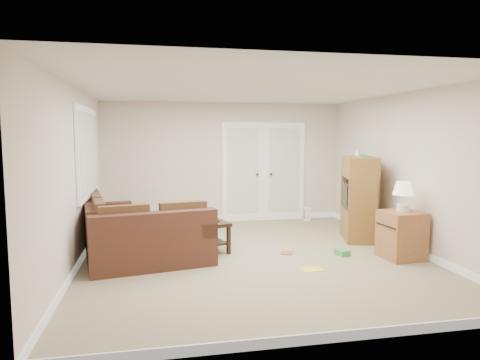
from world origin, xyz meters
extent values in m
plane|color=gray|center=(0.00, 0.00, 0.00)|extent=(5.50, 5.50, 0.00)
cube|color=silver|center=(0.00, 0.00, 2.50)|extent=(5.00, 5.50, 0.02)
cube|color=beige|center=(-2.50, 0.00, 1.25)|extent=(0.02, 5.50, 2.50)
cube|color=beige|center=(2.50, 0.00, 1.25)|extent=(0.02, 5.50, 2.50)
cube|color=beige|center=(0.00, 2.75, 1.25)|extent=(5.00, 0.02, 2.50)
cube|color=beige|center=(0.00, -2.75, 1.25)|extent=(5.00, 0.02, 2.50)
cube|color=white|center=(0.40, 2.72, 1.02)|extent=(0.90, 0.04, 2.13)
cube|color=white|center=(1.30, 2.72, 1.02)|extent=(0.90, 0.04, 2.13)
cube|color=white|center=(0.40, 2.69, 1.07)|extent=(0.68, 0.02, 1.80)
cube|color=white|center=(1.30, 2.69, 1.07)|extent=(0.68, 0.02, 1.80)
cube|color=white|center=(-2.47, 1.00, 1.55)|extent=(0.04, 1.92, 1.42)
cube|color=white|center=(-2.44, 1.00, 1.55)|extent=(0.02, 1.74, 1.24)
cube|color=#49291C|center=(-2.12, 0.91, 0.20)|extent=(1.24, 2.30, 0.40)
cube|color=#49291C|center=(-2.42, 0.85, 0.60)|extent=(0.62, 2.18, 0.41)
cube|color=#49291C|center=(-2.30, 1.87, 0.50)|extent=(0.88, 0.38, 0.21)
cube|color=brown|center=(-2.04, 0.92, 0.45)|extent=(0.94, 2.15, 0.11)
cube|color=#49291C|center=(-1.50, -0.08, 0.20)|extent=(1.83, 1.15, 0.40)
cube|color=#49291C|center=(-1.44, -0.39, 0.60)|extent=(1.72, 0.54, 0.41)
cube|color=#49291C|center=(-0.77, 0.05, 0.50)|extent=(0.38, 0.88, 0.21)
cube|color=brown|center=(-1.51, -0.01, 0.45)|extent=(1.69, 0.85, 0.11)
cube|color=black|center=(-0.77, 0.05, 0.62)|extent=(0.44, 0.80, 0.03)
cube|color=red|center=(-0.81, 0.26, 0.64)|extent=(0.32, 0.17, 0.02)
cube|color=black|center=(-0.74, 0.68, 0.46)|extent=(0.91, 1.30, 0.05)
cube|color=black|center=(-0.74, 0.68, 0.16)|extent=(0.80, 1.19, 0.03)
cylinder|color=white|center=(-0.82, 0.60, 0.57)|extent=(0.10, 0.10, 0.17)
cylinder|color=red|center=(-0.82, 0.60, 0.73)|extent=(0.01, 0.01, 0.15)
cube|color=teal|center=(-0.62, 0.38, 0.53)|extent=(0.26, 0.19, 0.10)
cube|color=white|center=(-0.70, 0.58, 0.49)|extent=(0.56, 0.73, 0.00)
cube|color=brown|center=(2.07, 0.74, 0.27)|extent=(0.73, 1.01, 0.54)
cube|color=brown|center=(2.07, 0.74, 1.27)|extent=(0.73, 1.01, 0.36)
cube|color=black|center=(2.05, 0.74, 0.77)|extent=(0.57, 0.65, 0.45)
cube|color=black|center=(1.84, 0.80, 0.79)|extent=(0.14, 0.46, 0.36)
cube|color=#429243|center=(2.01, 0.52, 1.48)|extent=(0.15, 0.19, 0.05)
cylinder|color=white|center=(2.15, 1.00, 1.51)|extent=(0.06, 0.06, 0.11)
cube|color=#986137|center=(2.15, -0.49, 0.35)|extent=(0.58, 0.58, 0.71)
cylinder|color=silver|center=(2.15, -0.49, 0.76)|extent=(0.17, 0.17, 0.11)
cylinder|color=silver|center=(2.15, -0.49, 0.89)|extent=(0.03, 0.03, 0.15)
cone|color=beige|center=(2.15, -0.49, 1.05)|extent=(0.30, 0.30, 0.20)
cube|color=white|center=(1.75, 2.45, 0.15)|extent=(0.14, 0.12, 0.29)
cube|color=yellow|center=(0.66, -0.74, 0.00)|extent=(0.32, 0.26, 0.01)
cube|color=#429243|center=(1.36, -0.17, 0.04)|extent=(0.20, 0.24, 0.08)
imported|color=brown|center=(0.48, 0.13, 0.01)|extent=(0.24, 0.26, 0.02)
camera|label=1|loc=(-1.41, -6.13, 1.83)|focal=32.00mm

